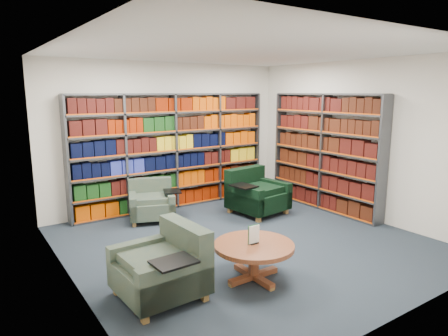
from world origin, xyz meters
TOP-DOWN VIEW (x-y plane):
  - room_shell at (0.00, 0.00)m, footprint 5.02×5.02m
  - bookshelf_back at (0.00, 2.34)m, footprint 4.00×0.28m
  - bookshelf_right at (2.34, 0.60)m, footprint 0.28×2.50m
  - chair_teal_left at (-0.71, 1.87)m, footprint 1.02×0.98m
  - chair_green_right at (1.06, 1.14)m, footprint 1.12×1.01m
  - chair_teal_front at (-1.71, -0.78)m, footprint 0.91×1.05m
  - coffee_table at (-0.67, -1.02)m, footprint 0.97×0.97m

SIDE VIEW (x-z plane):
  - chair_teal_left at x=-0.71m, z-range -0.07..0.63m
  - chair_teal_front at x=-1.71m, z-range -0.08..0.72m
  - chair_green_right at x=1.06m, z-range -0.08..0.74m
  - coffee_table at x=-0.67m, z-range 0.02..0.70m
  - bookshelf_back at x=0.00m, z-range 0.00..2.20m
  - bookshelf_right at x=2.34m, z-range 0.00..2.20m
  - room_shell at x=0.00m, z-range -0.01..2.81m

